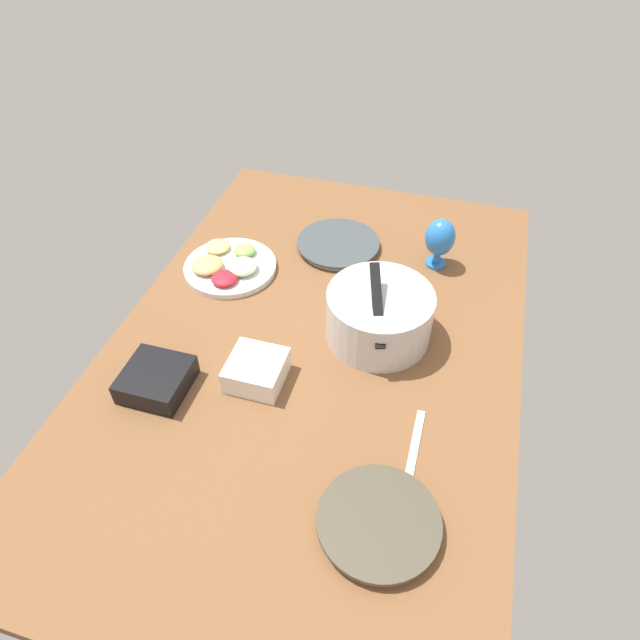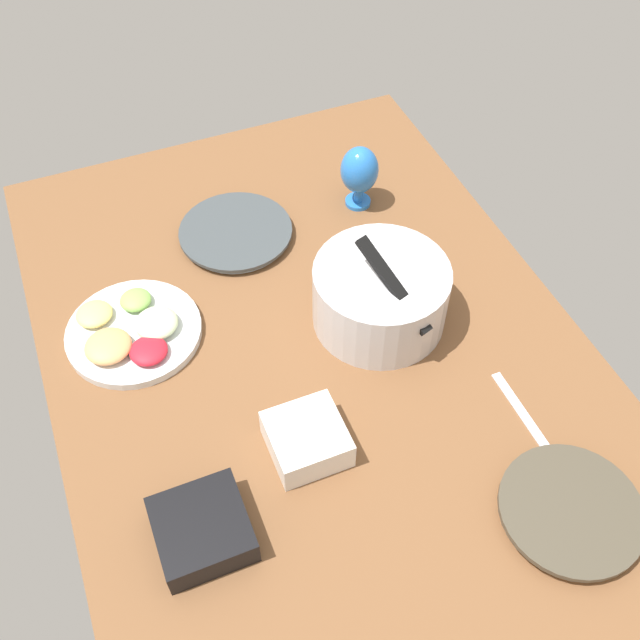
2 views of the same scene
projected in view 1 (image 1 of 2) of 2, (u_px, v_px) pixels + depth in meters
ground_plane at (315, 349)px, 147.00cm from camera, size 160.00×104.00×4.00cm
dinner_plate_left at (338, 244)px, 174.82cm from camera, size 25.67×25.67×2.23cm
dinner_plate_right at (379, 523)px, 108.95cm from camera, size 24.29×24.29×3.00cm
mixing_bowl at (379, 314)px, 142.81cm from camera, size 28.06×27.15×20.47cm
fruit_platter at (229, 265)px, 166.26cm from camera, size 27.32×27.32×4.96cm
hurricane_glass_blue at (440, 239)px, 162.93cm from camera, size 8.75×8.75×15.70cm
square_bowl_white at (256, 369)px, 134.70cm from camera, size 13.20×13.20×6.39cm
square_bowl_black at (156, 379)px, 133.09cm from camera, size 14.98×14.98×5.72cm
fork_by_right_plate at (415, 443)px, 123.66cm from camera, size 18.00×1.83×0.60cm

